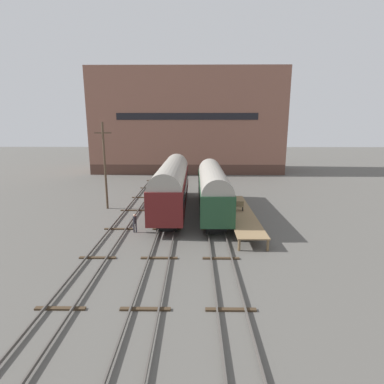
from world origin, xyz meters
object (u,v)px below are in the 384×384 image
(bench, at_px, (237,206))
(utility_pole, at_px, (105,165))
(person_worker, at_px, (135,221))
(train_car_maroon, at_px, (172,183))
(train_car_green, at_px, (213,187))

(bench, bearing_deg, utility_pole, 163.83)
(person_worker, bearing_deg, bench, 20.98)
(person_worker, bearing_deg, train_car_maroon, 68.72)
(train_car_green, relative_size, person_worker, 9.25)
(utility_pole, bearing_deg, train_car_maroon, -4.67)
(person_worker, xyz_separation_m, utility_pole, (-4.64, 7.64, 3.93))
(bench, bearing_deg, train_car_maroon, 152.42)
(train_car_green, height_order, bench, train_car_green)
(train_car_green, distance_m, bench, 3.50)
(train_car_maroon, bearing_deg, bench, -27.58)
(bench, height_order, utility_pole, utility_pole)
(train_car_maroon, bearing_deg, utility_pole, 175.33)
(train_car_green, xyz_separation_m, bench, (2.24, -2.30, -1.38))
(bench, xyz_separation_m, utility_pole, (-13.99, 4.06, 3.46))
(train_car_green, distance_m, person_worker, 9.42)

